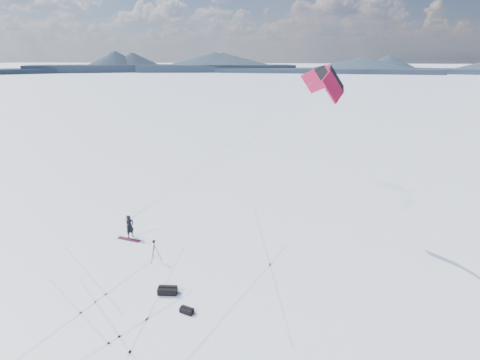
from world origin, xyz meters
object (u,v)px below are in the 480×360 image
(snowkiter, at_px, (131,237))
(tripod, at_px, (154,248))
(gear_bag_a, at_px, (167,290))
(snowboard, at_px, (129,239))
(gear_bag_b, at_px, (187,310))

(snowkiter, height_order, tripod, tripod)
(tripod, distance_m, gear_bag_a, 3.41)
(tripod, relative_size, gear_bag_a, 1.31)
(snowboard, height_order, tripod, tripod)
(tripod, relative_size, gear_bag_b, 1.95)
(snowboard, bearing_deg, gear_bag_a, -36.87)
(snowboard, height_order, gear_bag_b, gear_bag_b)
(gear_bag_a, bearing_deg, gear_bag_b, -47.38)
(snowkiter, distance_m, snowboard, 0.36)
(tripod, bearing_deg, snowboard, 128.47)
(tripod, xyz_separation_m, gear_bag_a, (2.11, -2.59, -0.68))
(tripod, distance_m, gear_bag_b, 5.19)
(snowboard, distance_m, tripod, 3.55)
(snowkiter, height_order, gear_bag_b, snowkiter)
(snowkiter, bearing_deg, tripod, -102.40)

